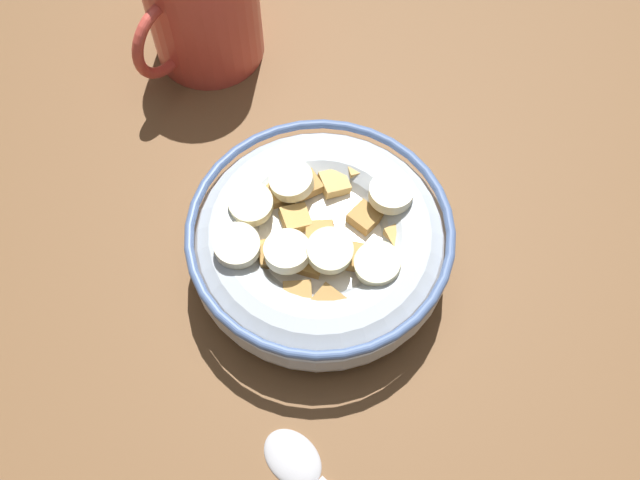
% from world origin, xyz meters
% --- Properties ---
extents(ground_plane, '(1.11, 1.11, 0.02)m').
position_xyz_m(ground_plane, '(0.00, 0.00, -0.01)').
color(ground_plane, brown).
extents(cereal_bowl, '(0.17, 0.17, 0.06)m').
position_xyz_m(cereal_bowl, '(0.00, -0.00, 0.03)').
color(cereal_bowl, '#B2BCC6').
rests_on(cereal_bowl, ground_plane).
extents(coffee_mug, '(0.11, 0.08, 0.10)m').
position_xyz_m(coffee_mug, '(-0.10, -0.18, 0.05)').
color(coffee_mug, '#D84C3F').
rests_on(coffee_mug, ground_plane).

